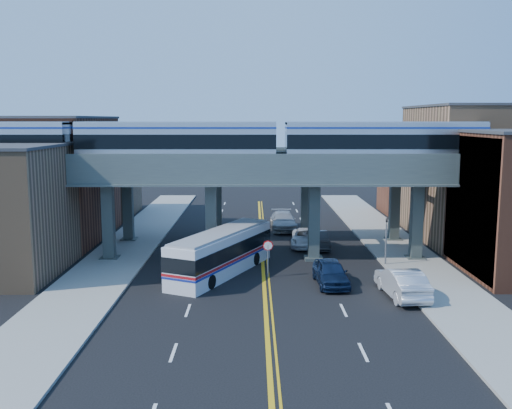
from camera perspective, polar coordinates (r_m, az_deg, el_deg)
ground at (r=37.28m, az=0.85°, el=-8.53°), size 120.00×120.00×0.00m
sidewalk_west at (r=48.13m, az=-13.25°, el=-4.73°), size 5.00×70.00×0.16m
sidewalk_east at (r=48.46m, az=14.39°, el=-4.69°), size 5.00×70.00×0.16m
building_west_a at (r=43.92m, az=-24.15°, el=-0.65°), size 8.00×10.00×9.00m
building_west_b at (r=54.89m, az=-19.18°, el=2.37°), size 8.00×14.00×11.00m
building_west_c at (r=67.40m, az=-15.56°, el=2.31°), size 8.00×10.00×8.00m
building_east_b at (r=55.30m, az=20.10°, el=2.89°), size 8.00×14.00×12.00m
building_east_c at (r=67.72m, az=16.25°, el=2.74°), size 8.00×10.00×9.00m
mural_panel at (r=42.91m, az=20.58°, el=-0.31°), size 0.10×9.50×9.50m
elevated_viaduct_near at (r=43.86m, az=0.67°, el=2.69°), size 52.00×3.60×7.40m
elevated_viaduct_far at (r=50.83m, az=0.55°, el=3.49°), size 52.00×3.60×7.40m
transit_train at (r=44.05m, az=-7.85°, el=6.24°), size 46.43×2.91×3.39m
stop_sign at (r=39.72m, az=1.21°, el=-4.83°), size 0.76×0.09×2.63m
traffic_signal at (r=43.65m, az=12.89°, el=-3.10°), size 0.15×0.18×4.10m
transit_bus at (r=40.79m, az=-3.44°, el=-4.84°), size 7.19×11.42×2.94m
car_lane_a at (r=38.47m, az=7.49°, el=-6.76°), size 2.24×5.04×1.68m
car_lane_b at (r=48.88m, az=6.26°, el=-3.57°), size 1.68×4.47×1.46m
car_lane_c at (r=49.65m, az=5.01°, el=-3.35°), size 3.00×5.58×1.49m
car_lane_d at (r=56.91m, az=2.74°, el=-1.66°), size 2.60×6.07×1.74m
car_parked_curb at (r=36.76m, az=14.38°, el=-7.57°), size 2.39×5.67×1.82m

